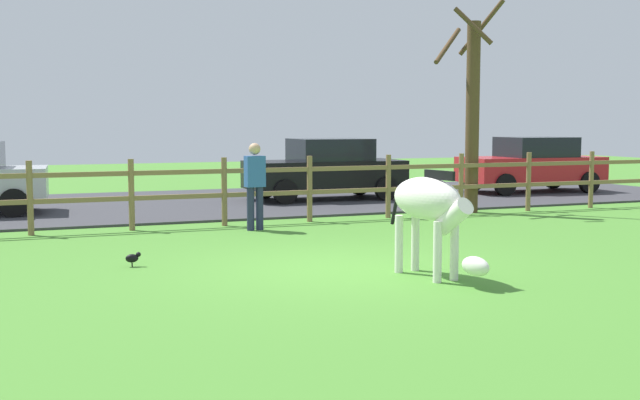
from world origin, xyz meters
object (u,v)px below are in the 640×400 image
Objects in this scene: bare_tree at (472,109)px; zebra at (431,207)px; parked_car_red at (532,164)px; visitor_near_fence at (255,182)px; parked_car_black at (326,169)px; crow_on_grass at (133,258)px.

bare_tree is 2.48× the size of zebra.
parked_car_red is 10.67m from visitor_near_fence.
zebra is 10.28m from parked_car_black.
visitor_near_fence reaches higher than parked_car_red.
bare_tree is 9.40m from crow_on_grass.
bare_tree is at bearing 11.46° from visitor_near_fence.
crow_on_grass is at bearing -132.01° from visitor_near_fence.
parked_car_red is (8.90, 9.82, -0.08)m from zebra.
parked_car_red is at bearing 47.84° from zebra.
crow_on_grass is 14.55m from parked_car_red.
parked_car_red reaches higher than zebra.
bare_tree is 22.21× the size of crow_on_grass.
parked_car_red is 2.49× the size of visitor_near_fence.
zebra is 13.25m from parked_car_red.
parked_car_black reaches higher than crow_on_grass.
visitor_near_fence is at bearing -125.62° from parked_car_black.
zebra is 5.32m from visitor_near_fence.
zebra is at bearing -104.63° from parked_car_black.
bare_tree is 5.67m from parked_car_red.
bare_tree is 5.70m from visitor_near_fence.
visitor_near_fence is (-0.76, 5.27, -0.02)m from zebra.
zebra reaches higher than crow_on_grass.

